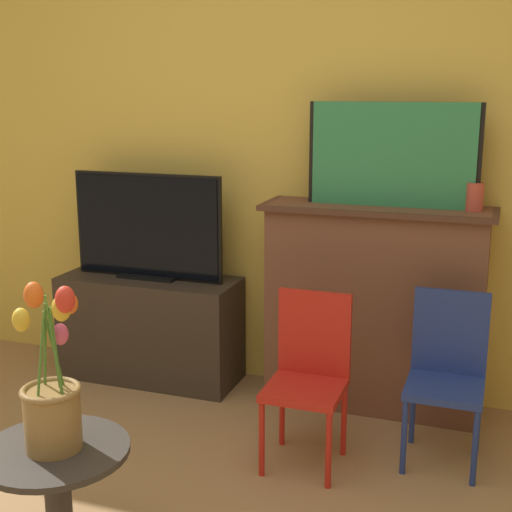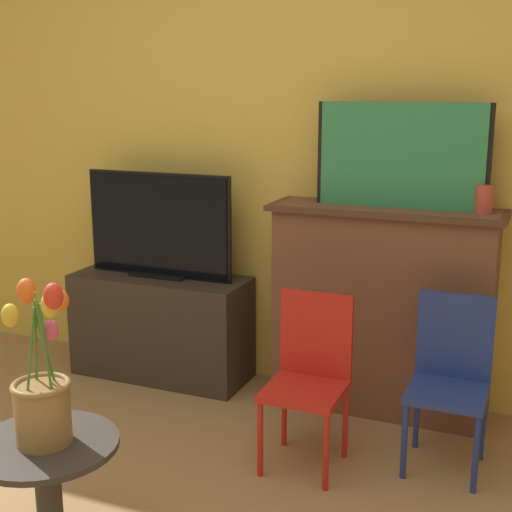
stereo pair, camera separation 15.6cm
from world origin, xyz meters
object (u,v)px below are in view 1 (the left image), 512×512
(tv_monitor, at_px, (147,228))
(chair_blue, at_px, (447,368))
(painting, at_px, (393,155))
(vase_tulips, at_px, (52,398))
(chair_red, at_px, (309,370))

(tv_monitor, bearing_deg, chair_blue, -13.05)
(painting, xyz_separation_m, vase_tulips, (-0.74, -1.59, -0.60))
(chair_red, height_order, chair_blue, same)
(tv_monitor, relative_size, chair_red, 1.16)
(chair_red, height_order, vase_tulips, vase_tulips)
(painting, relative_size, chair_red, 1.10)
(painting, relative_size, vase_tulips, 1.48)
(tv_monitor, distance_m, chair_blue, 1.64)
(painting, bearing_deg, tv_monitor, -177.55)
(chair_blue, bearing_deg, painting, 128.04)
(painting, height_order, tv_monitor, painting)
(painting, relative_size, tv_monitor, 0.95)
(chair_red, bearing_deg, tv_monitor, 151.09)
(vase_tulips, bearing_deg, tv_monitor, 107.45)
(chair_red, bearing_deg, chair_blue, 20.87)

